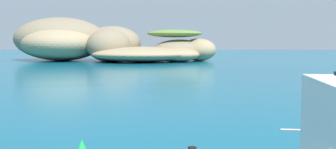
{
  "coord_description": "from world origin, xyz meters",
  "views": [
    {
      "loc": [
        -1.37,
        -3.4,
        3.7
      ],
      "look_at": [
        -2.3,
        24.29,
        1.5
      ],
      "focal_mm": 43.49,
      "sensor_mm": 36.0,
      "label": 1
    }
  ],
  "objects": [
    {
      "name": "islet_large",
      "position": [
        -23.93,
        78.13,
        3.82
      ],
      "size": [
        28.73,
        22.11,
        8.73
      ],
      "color": "#84755B",
      "rests_on": "ground"
    },
    {
      "name": "islet_small",
      "position": [
        -4.82,
        74.72,
        1.99
      ],
      "size": [
        27.49,
        22.54,
        6.18
      ],
      "color": "#9E8966",
      "rests_on": "ground"
    }
  ]
}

